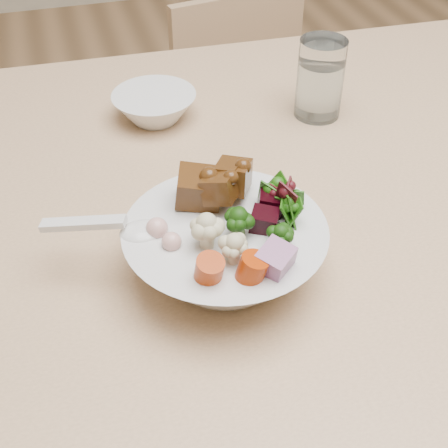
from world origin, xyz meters
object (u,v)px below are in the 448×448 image
object	(u,v)px
dining_table	(441,209)
side_bowl	(155,107)
water_glass	(320,82)
chair_far	(254,137)
food_bowl	(226,247)

from	to	relation	value
dining_table	side_bowl	world-z (taller)	side_bowl
water_glass	side_bowl	bearing A→B (deg)	167.33
dining_table	water_glass	world-z (taller)	water_glass
water_glass	chair_far	bearing A→B (deg)	81.95
water_glass	side_bowl	world-z (taller)	water_glass
food_bowl	side_bowl	world-z (taller)	food_bowl
side_bowl	chair_far	bearing A→B (deg)	53.80
dining_table	side_bowl	size ratio (longest dim) A/B	13.05
food_bowl	water_glass	size ratio (longest dim) A/B	1.83
water_glass	food_bowl	bearing A→B (deg)	-128.27
food_bowl	water_glass	bearing A→B (deg)	51.73
side_bowl	water_glass	bearing A→B (deg)	-12.67
side_bowl	food_bowl	bearing A→B (deg)	-88.10
chair_far	water_glass	distance (m)	0.66
dining_table	food_bowl	xyz separation A→B (m)	(-0.38, -0.12, 0.12)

